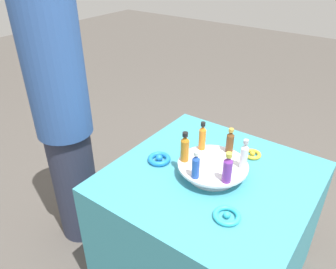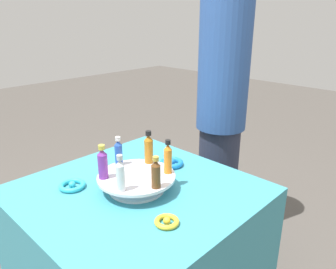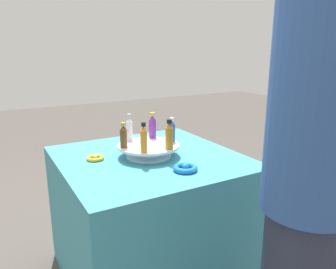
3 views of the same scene
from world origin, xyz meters
name	(u,v)px [view 2 (image 2 of 3)]	position (x,y,z in m)	size (l,w,h in m)	color
party_table	(139,258)	(0.00, 0.00, 0.35)	(0.90, 0.90, 0.71)	teal
display_stand	(137,181)	(0.00, 0.00, 0.75)	(0.32, 0.32, 0.07)	silver
bottle_purple	(103,163)	(-0.08, -0.11, 0.84)	(0.04, 0.04, 0.14)	#702D93
bottle_clear	(120,174)	(0.05, -0.12, 0.84)	(0.03, 0.03, 0.14)	silver
bottle_brown	(156,173)	(0.13, -0.01, 0.83)	(0.04, 0.04, 0.13)	brown
bottle_orange	(168,158)	(0.08, 0.11, 0.84)	(0.03, 0.03, 0.15)	orange
bottle_amber	(149,148)	(-0.05, 0.12, 0.84)	(0.04, 0.04, 0.15)	#AD6B19
bottle_blue	(119,152)	(-0.13, 0.01, 0.83)	(0.03, 0.03, 0.13)	#234CAD
ribbon_bow_teal	(72,185)	(-0.20, -0.18, 0.72)	(0.11, 0.11, 0.03)	#2DB7CC
ribbon_bow_gold	(167,221)	(0.26, -0.09, 0.72)	(0.09, 0.09, 0.03)	gold
ribbon_bow_blue	(172,163)	(-0.05, 0.27, 0.72)	(0.11, 0.11, 0.04)	blue
person_figure	(222,103)	(-0.17, 0.83, 0.89)	(0.30, 0.30, 1.77)	#282D42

